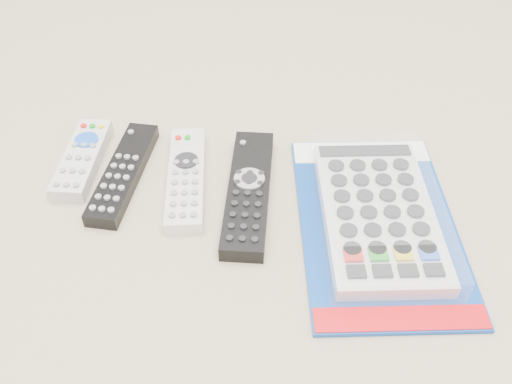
# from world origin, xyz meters

# --- Properties ---
(remote_small_grey) EXTENTS (0.06, 0.16, 0.02)m
(remote_small_grey) POSITION_xyz_m (-0.24, 0.03, 0.01)
(remote_small_grey) COLOR #B7B7BA
(remote_small_grey) RESTS_ON ground
(remote_slim_black) EXTENTS (0.05, 0.20, 0.02)m
(remote_slim_black) POSITION_xyz_m (-0.17, 0.01, 0.01)
(remote_slim_black) COLOR black
(remote_slim_black) RESTS_ON ground
(remote_silver_dvd) EXTENTS (0.08, 0.20, 0.02)m
(remote_silver_dvd) POSITION_xyz_m (-0.08, 0.01, 0.01)
(remote_silver_dvd) COLOR silver
(remote_silver_dvd) RESTS_ON ground
(remote_large_black) EXTENTS (0.07, 0.23, 0.03)m
(remote_large_black) POSITION_xyz_m (0.01, -0.00, 0.01)
(remote_large_black) COLOR black
(remote_large_black) RESTS_ON ground
(jumbo_remote_packaged) EXTENTS (0.25, 0.36, 0.04)m
(jumbo_remote_packaged) POSITION_xyz_m (0.18, -0.03, 0.02)
(jumbo_remote_packaged) COLOR navy
(jumbo_remote_packaged) RESTS_ON ground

